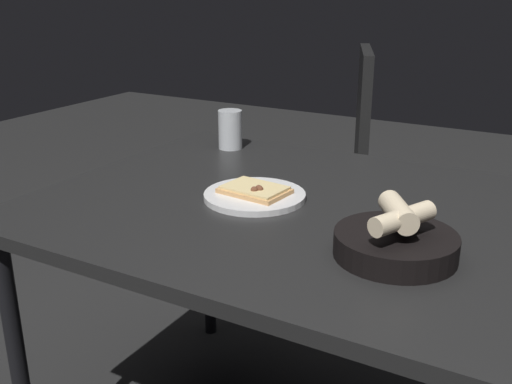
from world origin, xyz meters
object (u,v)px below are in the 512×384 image
(chair_near, at_px, (331,158))
(beer_glass, at_px, (230,131))
(pizza_plate, at_px, (255,194))
(dining_table, at_px, (287,226))
(bread_basket, at_px, (395,241))

(chair_near, bearing_deg, beer_glass, 82.89)
(pizza_plate, bearing_deg, chair_near, -77.90)
(pizza_plate, bearing_deg, dining_table, -164.37)
(bread_basket, height_order, beer_glass, beer_glass)
(beer_glass, bearing_deg, chair_near, -97.11)
(pizza_plate, height_order, chair_near, chair_near)
(bread_basket, bearing_deg, pizza_plate, -20.61)
(beer_glass, bearing_deg, dining_table, 137.51)
(beer_glass, xyz_separation_m, chair_near, (-0.08, -0.61, -0.23))
(pizza_plate, xyz_separation_m, chair_near, (0.20, -0.95, -0.18))
(bread_basket, bearing_deg, chair_near, -62.19)
(pizza_plate, relative_size, chair_near, 0.25)
(dining_table, height_order, bread_basket, bread_basket)
(pizza_plate, relative_size, bread_basket, 1.05)
(dining_table, xyz_separation_m, bread_basket, (-0.30, 0.16, 0.09))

